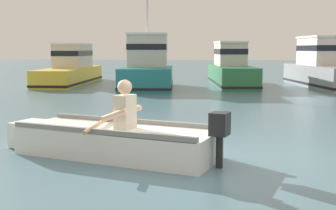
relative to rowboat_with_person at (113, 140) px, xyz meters
name	(u,v)px	position (x,y,z in m)	size (l,w,h in m)	color
ground_plane	(198,161)	(1.33, -0.23, -0.25)	(120.00, 120.00, 0.00)	slate
rowboat_with_person	(113,140)	(0.00, 0.00, 0.00)	(3.63, 2.30, 1.19)	white
moored_boat_yellow	(71,69)	(-4.94, 14.15, 0.46)	(1.74, 6.58, 1.93)	gold
moored_boat_teal	(148,68)	(-0.96, 11.86, 0.60)	(2.35, 4.65, 3.80)	#1E727A
moored_boat_green	(231,69)	(2.63, 13.62, 0.49)	(2.06, 6.06, 1.99)	#287042
moored_boat_grey	(325,68)	(6.71, 13.33, 0.56)	(2.69, 6.25, 2.21)	gray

